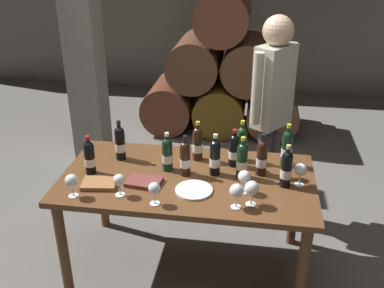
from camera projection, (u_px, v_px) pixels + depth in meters
The scene contains 28 objects.
ground_plane at pixel (188, 265), 3.32m from camera, with size 14.00×14.00×0.00m, color #66635E.
barrel_stack at pixel (222, 76), 5.34m from camera, with size 1.86×0.90×1.69m.
stone_pillar at pixel (83, 38), 4.35m from camera, with size 0.32×0.32×2.60m, color slate.
dining_table at pixel (188, 188), 3.02m from camera, with size 1.70×0.90×0.76m.
wine_bottle_0 at pixel (198, 143), 3.16m from camera, with size 0.07×0.07×0.29m.
wine_bottle_1 at pixel (287, 148), 3.08m from camera, with size 0.07×0.07×0.31m.
wine_bottle_2 at pixel (185, 158), 2.96m from camera, with size 0.07×0.07×0.29m.
wine_bottle_3 at pixel (242, 160), 2.93m from camera, with size 0.07×0.07×0.30m.
wine_bottle_4 at pixel (215, 157), 2.96m from camera, with size 0.07×0.07×0.30m.
wine_bottle_5 at pixel (262, 157), 2.96m from camera, with size 0.07×0.07×0.30m.
wine_bottle_6 at pixel (242, 143), 3.14m from camera, with size 0.07×0.07×0.31m.
wine_bottle_7 at pixel (167, 154), 3.02m from camera, with size 0.07×0.07×0.28m.
wine_bottle_8 at pixel (120, 143), 3.16m from camera, with size 0.07×0.07×0.30m.
wine_bottle_9 at pixel (90, 157), 2.98m from camera, with size 0.07×0.07×0.28m.
wine_bottle_10 at pixel (234, 150), 3.08m from camera, with size 0.07×0.07×0.28m.
wine_bottle_11 at pixel (286, 169), 2.83m from camera, with size 0.07×0.07×0.29m.
wine_glass_0 at pixel (237, 191), 2.61m from camera, with size 0.09×0.09×0.16m.
wine_glass_1 at pixel (72, 181), 2.72m from camera, with size 0.08×0.08×0.15m.
wine_glass_2 at pixel (119, 181), 2.73m from camera, with size 0.07×0.07×0.15m.
wine_glass_3 at pixel (252, 189), 2.63m from camera, with size 0.09×0.09×0.16m.
wine_glass_4 at pixel (244, 177), 2.76m from camera, with size 0.08×0.08×0.15m.
wine_glass_5 at pixel (154, 189), 2.64m from camera, with size 0.07×0.07×0.15m.
wine_glass_6 at pixel (301, 170), 2.84m from camera, with size 0.08×0.08×0.16m.
wine_glass_7 at pixel (288, 164), 2.93m from camera, with size 0.08×0.08×0.15m.
tasting_notebook at pixel (99, 183), 2.88m from camera, with size 0.22×0.16×0.03m, color #936038.
leather_ledger at pixel (144, 182), 2.90m from camera, with size 0.22×0.16×0.03m, color brown.
serving_plate at pixel (194, 190), 2.82m from camera, with size 0.24×0.24×0.01m, color white.
sommelier_presenting at pixel (272, 103), 3.45m from camera, with size 0.33×0.41×1.72m.
Camera 1 is at (0.42, -2.55, 2.26)m, focal length 41.46 mm.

